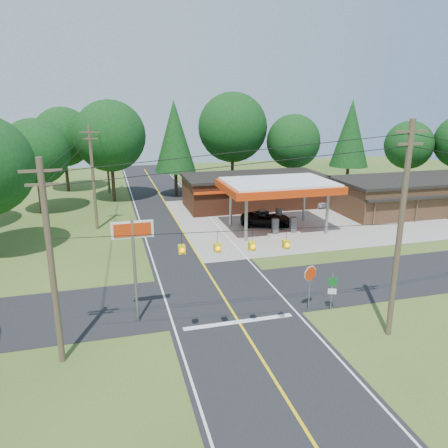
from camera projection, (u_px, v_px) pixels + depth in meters
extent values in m
plane|color=#36521D|center=(223.00, 296.00, 28.48)|extent=(120.00, 120.00, 0.00)
cube|color=black|center=(223.00, 296.00, 28.47)|extent=(8.00, 120.00, 0.02)
cube|color=black|center=(223.00, 296.00, 28.47)|extent=(70.00, 7.00, 0.02)
cube|color=yellow|center=(223.00, 296.00, 28.47)|extent=(0.15, 110.00, 0.00)
cylinder|color=gray|center=(246.00, 219.00, 38.89)|extent=(0.28, 0.28, 4.20)
cylinder|color=gray|center=(231.00, 206.00, 43.53)|extent=(0.28, 0.28, 4.20)
cylinder|color=gray|center=(327.00, 213.00, 40.91)|extent=(0.28, 0.28, 4.20)
cylinder|color=gray|center=(304.00, 201.00, 45.55)|extent=(0.28, 0.28, 4.20)
cube|color=red|center=(278.00, 186.00, 41.60)|extent=(10.60, 7.40, 0.70)
cube|color=white|center=(278.00, 182.00, 41.49)|extent=(10.00, 7.00, 0.25)
cube|color=#9E9B93|center=(284.00, 234.00, 41.10)|extent=(3.20, 0.90, 0.22)
cube|color=#3F3F44|center=(275.00, 226.00, 40.64)|extent=(0.55, 0.45, 1.50)
cube|color=#3F3F44|center=(293.00, 225.00, 41.10)|extent=(0.55, 0.45, 1.50)
cube|color=#9E9B93|center=(270.00, 224.00, 44.43)|extent=(3.20, 0.90, 0.22)
cube|color=#3F3F44|center=(262.00, 217.00, 43.98)|extent=(0.55, 0.45, 1.50)
cube|color=#3F3F44|center=(279.00, 215.00, 44.43)|extent=(0.55, 0.45, 1.50)
cube|color=#582B19|center=(254.00, 192.00, 51.84)|extent=(16.00, 7.00, 3.50)
cube|color=black|center=(254.00, 176.00, 51.31)|extent=(16.40, 7.40, 0.30)
cube|color=red|center=(264.00, 190.00, 48.24)|extent=(16.00, 0.50, 0.25)
cube|color=#3E2719|center=(422.00, 195.00, 49.89)|extent=(20.00, 8.00, 3.50)
cube|color=black|center=(424.00, 179.00, 49.37)|extent=(20.40, 8.40, 0.30)
cylinder|color=#473828|center=(400.00, 234.00, 22.29)|extent=(0.30, 0.30, 11.50)
cube|color=#473828|center=(412.00, 131.00, 20.86)|extent=(1.80, 0.12, 0.12)
cube|color=#473828|center=(410.00, 144.00, 21.03)|extent=(1.40, 0.12, 0.12)
cylinder|color=#473828|center=(52.00, 266.00, 20.06)|extent=(0.30, 0.30, 10.00)
cube|color=#473828|center=(40.00, 171.00, 18.84)|extent=(1.80, 0.12, 0.12)
cube|color=#473828|center=(42.00, 185.00, 19.01)|extent=(1.40, 0.12, 0.12)
cylinder|color=#473828|center=(93.00, 179.00, 41.76)|extent=(0.30, 0.30, 10.00)
cube|color=#473828|center=(89.00, 132.00, 40.54)|extent=(1.80, 0.12, 0.12)
cube|color=#473828|center=(90.00, 139.00, 40.71)|extent=(1.40, 0.12, 0.12)
cylinder|color=#473828|center=(107.00, 158.00, 57.97)|extent=(0.30, 0.30, 9.50)
cube|color=#D4BC0B|center=(182.00, 249.00, 20.77)|extent=(0.32, 0.32, 0.42)
cube|color=#D4BC0B|center=(217.00, 248.00, 21.02)|extent=(0.32, 0.32, 0.42)
cube|color=#D4BC0B|center=(252.00, 246.00, 21.26)|extent=(0.32, 0.32, 0.42)
cube|color=#D4BC0B|center=(286.00, 244.00, 21.50)|extent=(0.32, 0.32, 0.42)
cylinder|color=#332316|center=(41.00, 196.00, 48.50)|extent=(0.44, 0.44, 3.96)
sphere|color=black|center=(35.00, 152.00, 47.16)|extent=(7.26, 7.26, 7.26)
cylinder|color=#332316|center=(113.00, 183.00, 54.13)|extent=(0.44, 0.44, 4.68)
sphere|color=black|center=(110.00, 136.00, 52.54)|extent=(8.58, 8.58, 8.58)
cylinder|color=#332316|center=(176.00, 180.00, 57.12)|extent=(0.44, 0.44, 4.32)
cone|color=black|center=(175.00, 136.00, 55.56)|extent=(5.28, 5.28, 9.00)
cylinder|color=#332316|center=(232.00, 173.00, 59.97)|extent=(0.44, 0.44, 5.04)
sphere|color=black|center=(233.00, 127.00, 58.26)|extent=(9.24, 9.24, 9.24)
cylinder|color=#332316|center=(292.00, 177.00, 60.29)|extent=(0.44, 0.44, 3.96)
sphere|color=black|center=(293.00, 141.00, 58.94)|extent=(7.26, 7.26, 7.26)
cylinder|color=#332316|center=(347.00, 174.00, 61.33)|extent=(0.44, 0.44, 4.32)
cone|color=black|center=(351.00, 133.00, 59.77)|extent=(5.28, 5.28, 9.00)
cylinder|color=#332316|center=(405.00, 177.00, 61.59)|extent=(0.44, 0.44, 3.60)
sphere|color=black|center=(409.00, 145.00, 60.37)|extent=(6.60, 6.60, 6.60)
cylinder|color=#332316|center=(67.00, 176.00, 60.08)|extent=(0.44, 0.44, 4.32)
sphere|color=black|center=(63.00, 137.00, 58.62)|extent=(7.92, 7.92, 7.92)
imported|color=black|center=(267.00, 219.00, 43.86)|extent=(6.89, 6.89, 1.46)
imported|color=silver|center=(314.00, 201.00, 52.06)|extent=(4.70, 4.70, 1.28)
cylinder|color=gray|center=(135.00, 272.00, 24.36)|extent=(0.18, 0.18, 6.14)
cube|color=white|center=(132.00, 230.00, 23.67)|extent=(2.28, 0.09, 0.97)
cube|color=red|center=(132.00, 230.00, 23.62)|extent=(2.01, 0.06, 0.74)
cylinder|color=gray|center=(309.00, 290.00, 26.16)|extent=(0.07, 0.07, 2.72)
cylinder|color=gray|center=(332.00, 292.00, 26.18)|extent=(0.06, 0.06, 2.48)
cube|color=#0C591E|center=(333.00, 282.00, 25.96)|extent=(0.48, 0.21, 0.51)
cube|color=white|center=(332.00, 291.00, 26.13)|extent=(0.48, 0.21, 0.34)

